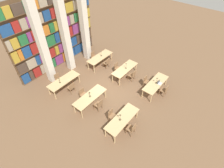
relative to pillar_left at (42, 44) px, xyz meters
name	(u,v)px	position (x,y,z in m)	size (l,w,h in m)	color
ground_plane	(109,90)	(1.84, -3.95, -3.00)	(40.00, 40.00, 0.00)	brown
bookshelf_bank	(55,33)	(1.83, 1.18, -0.37)	(7.15, 0.35, 5.50)	brown
pillar_left	(42,44)	(0.00, 0.00, 0.00)	(0.47, 0.47, 6.00)	silver
pillar_center	(65,33)	(1.84, 0.00, 0.00)	(0.47, 0.47, 6.00)	silver
pillar_right	(84,24)	(3.67, 0.00, 0.00)	(0.47, 0.47, 6.00)	silver
reading_table_0	(122,119)	(0.01, -6.41, -2.33)	(2.27, 0.80, 0.76)	tan
chair_0	(132,129)	(-0.04, -7.09, -2.52)	(0.42, 0.40, 0.88)	olive
chair_1	(112,116)	(-0.04, -5.72, -2.52)	(0.42, 0.40, 0.88)	olive
desk_lamp_0	(120,116)	(-0.14, -6.36, -1.92)	(0.14, 0.14, 0.49)	brown
reading_table_1	(156,84)	(3.71, -6.43, -2.33)	(2.27, 0.80, 0.76)	tan
chair_2	(164,90)	(3.73, -7.12, -2.52)	(0.42, 0.40, 0.88)	olive
chair_3	(147,81)	(3.73, -5.75, -2.52)	(0.42, 0.40, 0.88)	olive
desk_lamp_1	(157,79)	(3.70, -6.45, -1.92)	(0.14, 0.14, 0.49)	brown
laptop	(159,83)	(3.82, -6.64, -2.20)	(0.32, 0.22, 0.21)	silver
reading_table_2	(90,97)	(0.05, -3.90, -2.33)	(2.27, 0.80, 0.76)	tan
chair_4	(99,105)	(0.08, -4.58, -2.52)	(0.42, 0.40, 0.88)	olive
chair_5	(83,94)	(0.08, -3.21, -2.52)	(0.42, 0.40, 0.88)	olive
desk_lamp_2	(90,93)	(0.06, -3.89, -1.98)	(0.14, 0.14, 0.40)	brown
reading_table_3	(125,69)	(3.67, -3.92, -2.33)	(2.27, 0.80, 0.76)	tan
chair_6	(132,75)	(3.66, -4.61, -2.52)	(0.42, 0.40, 0.88)	olive
chair_7	(117,68)	(3.66, -3.24, -2.52)	(0.42, 0.40, 0.88)	olive
desk_lamp_3	(126,65)	(3.71, -3.96, -1.93)	(0.14, 0.14, 0.47)	brown
reading_table_4	(64,81)	(-0.01, -1.46, -2.33)	(2.27, 0.80, 0.76)	tan
chair_8	(71,87)	(0.02, -2.14, -2.52)	(0.42, 0.40, 0.88)	olive
chair_9	(58,79)	(0.02, -0.77, -2.52)	(0.42, 0.40, 0.88)	olive
desk_lamp_4	(59,79)	(-0.31, -1.46, -1.95)	(0.14, 0.14, 0.44)	brown
reading_table_5	(100,58)	(3.61, -1.51, -2.33)	(2.27, 0.80, 0.76)	tan
chair_10	(107,63)	(3.62, -2.20, -2.52)	(0.42, 0.40, 0.88)	olive
chair_11	(94,56)	(3.62, -0.83, -2.52)	(0.42, 0.40, 0.88)	olive
desk_lamp_5	(101,53)	(3.77, -1.50, -1.96)	(0.14, 0.14, 0.42)	brown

